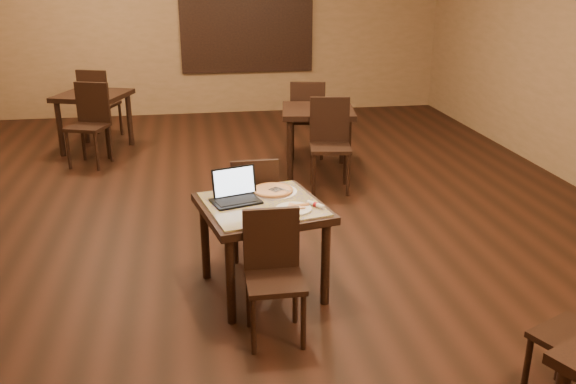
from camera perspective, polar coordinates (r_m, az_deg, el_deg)
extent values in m
plane|color=black|center=(6.58, -3.61, -2.07)|extent=(10.00, 10.00, 0.00)
cube|color=#97714D|center=(11.12, -6.53, 14.99)|extent=(8.00, 0.02, 3.00)
cube|color=#286093|center=(11.12, -3.86, 15.33)|extent=(2.20, 0.04, 1.50)
cube|color=black|center=(11.10, -3.85, 15.32)|extent=(2.34, 0.02, 1.64)
cylinder|color=black|center=(4.50, -5.39, -8.19)|extent=(0.07, 0.07, 0.71)
cylinder|color=black|center=(5.16, -7.77, -4.41)|extent=(0.07, 0.07, 0.71)
cylinder|color=black|center=(4.74, 3.52, -6.61)|extent=(0.07, 0.07, 0.71)
cylinder|color=black|center=(5.37, 0.12, -3.21)|extent=(0.07, 0.07, 0.71)
cube|color=black|center=(4.78, -2.44, -1.54)|extent=(1.09, 1.09, 0.06)
cube|color=#241692|center=(4.76, -2.45, -1.15)|extent=(1.00, 1.00, 0.02)
cylinder|color=black|center=(4.22, -3.25, -12.45)|extent=(0.04, 0.04, 0.43)
cylinder|color=black|center=(4.51, -3.70, -10.12)|extent=(0.04, 0.04, 0.43)
cylinder|color=black|center=(4.26, 1.45, -12.08)|extent=(0.04, 0.04, 0.43)
cylinder|color=black|center=(4.55, 0.67, -9.80)|extent=(0.04, 0.04, 0.43)
cube|color=black|center=(4.26, -1.23, -8.40)|extent=(0.40, 0.40, 0.04)
cube|color=black|center=(4.31, -1.58, -4.37)|extent=(0.40, 0.04, 0.46)
cylinder|color=black|center=(5.79, -1.70, -2.83)|extent=(0.04, 0.04, 0.44)
cylinder|color=black|center=(5.47, -1.17, -4.27)|extent=(0.04, 0.04, 0.44)
cylinder|color=black|center=(5.76, -5.20, -3.06)|extent=(0.04, 0.04, 0.44)
cylinder|color=black|center=(5.44, -4.89, -4.52)|extent=(0.04, 0.04, 0.44)
cube|color=black|center=(5.52, -3.29, -1.35)|extent=(0.42, 0.42, 0.04)
cube|color=black|center=(5.25, -3.11, 0.51)|extent=(0.41, 0.04, 0.47)
cube|color=black|center=(4.79, -4.90, -0.88)|extent=(0.42, 0.35, 0.02)
cube|color=black|center=(4.87, -5.07, 0.96)|extent=(0.36, 0.16, 0.24)
cube|color=silver|center=(4.86, -5.06, 0.97)|extent=(0.33, 0.13, 0.21)
cylinder|color=white|center=(4.62, 0.53, -1.61)|extent=(0.28, 0.28, 0.02)
cylinder|color=silver|center=(5.00, -1.42, 0.05)|extent=(0.40, 0.40, 0.01)
cylinder|color=beige|center=(4.99, -1.42, 0.17)|extent=(0.32, 0.32, 0.02)
torus|color=#BB753C|center=(4.99, -1.42, 0.21)|extent=(0.33, 0.33, 0.02)
cube|color=silver|center=(4.97, -1.16, 0.23)|extent=(0.21, 0.24, 0.01)
cylinder|color=white|center=(4.69, 2.61, -1.19)|extent=(0.12, 0.15, 0.03)
cylinder|color=maroon|center=(4.69, 2.61, -1.19)|extent=(0.05, 0.05, 0.04)
cylinder|color=black|center=(7.49, 0.18, 3.96)|extent=(0.08, 0.08, 0.79)
cylinder|color=black|center=(8.17, 0.14, 5.36)|extent=(0.08, 0.08, 0.79)
cylinder|color=black|center=(7.53, 5.61, 3.95)|extent=(0.08, 0.08, 0.79)
cylinder|color=black|center=(8.21, 5.12, 5.34)|extent=(0.08, 0.08, 0.79)
cube|color=black|center=(7.74, 2.81, 7.58)|extent=(1.02, 1.02, 0.07)
cylinder|color=black|center=(7.01, 2.41, 1.55)|extent=(0.04, 0.04, 0.50)
cylinder|color=black|center=(7.39, 2.27, 2.55)|extent=(0.04, 0.04, 0.50)
cylinder|color=black|center=(7.04, 5.66, 1.55)|extent=(0.04, 0.04, 0.50)
cylinder|color=black|center=(7.41, 5.36, 2.54)|extent=(0.04, 0.04, 0.50)
cube|color=black|center=(7.13, 3.98, 4.14)|extent=(0.53, 0.53, 0.04)
cube|color=black|center=(7.26, 3.91, 6.79)|extent=(0.47, 0.12, 0.53)
cylinder|color=black|center=(8.76, 3.01, 5.38)|extent=(0.04, 0.04, 0.50)
cylinder|color=black|center=(8.38, 3.17, 4.68)|extent=(0.04, 0.04, 0.50)
cylinder|color=black|center=(8.75, 0.39, 5.38)|extent=(0.04, 0.04, 0.50)
cylinder|color=black|center=(8.36, 0.42, 4.68)|extent=(0.04, 0.04, 0.50)
cube|color=black|center=(8.49, 1.77, 6.81)|extent=(0.53, 0.53, 0.04)
cube|color=black|center=(8.22, 1.84, 8.42)|extent=(0.47, 0.12, 0.53)
cylinder|color=black|center=(9.07, -20.56, 5.57)|extent=(0.08, 0.08, 0.79)
cylinder|color=black|center=(9.67, -18.47, 6.67)|extent=(0.08, 0.08, 0.79)
cylinder|color=black|center=(8.73, -16.51, 5.50)|extent=(0.08, 0.08, 0.79)
cylinder|color=black|center=(9.36, -14.61, 6.62)|extent=(0.08, 0.08, 0.79)
cube|color=black|center=(9.12, -17.81, 8.58)|extent=(1.14, 1.14, 0.07)
cylinder|color=black|center=(8.47, -19.87, 3.67)|extent=(0.04, 0.04, 0.50)
cylinder|color=black|center=(8.81, -18.61, 4.42)|extent=(0.04, 0.04, 0.50)
cylinder|color=black|center=(8.28, -17.46, 3.58)|extent=(0.04, 0.04, 0.50)
cylinder|color=black|center=(8.63, -16.26, 4.35)|extent=(0.04, 0.04, 0.50)
cube|color=black|center=(8.48, -18.25, 5.78)|extent=(0.60, 0.60, 0.04)
cube|color=black|center=(8.60, -17.81, 8.00)|extent=(0.45, 0.20, 0.53)
cylinder|color=black|center=(10.02, -15.40, 6.57)|extent=(0.04, 0.04, 0.50)
cylinder|color=black|center=(9.67, -16.39, 6.00)|extent=(0.04, 0.04, 0.50)
cylinder|color=black|center=(10.20, -17.44, 6.60)|extent=(0.04, 0.04, 0.50)
cylinder|color=black|center=(9.85, -18.49, 6.03)|extent=(0.04, 0.04, 0.50)
cube|color=black|center=(9.87, -17.09, 7.84)|extent=(0.60, 0.60, 0.04)
cube|color=black|center=(9.64, -17.83, 9.23)|extent=(0.45, 0.20, 0.53)
cylinder|color=black|center=(4.33, 24.25, -13.34)|extent=(0.04, 0.04, 0.45)
cylinder|color=black|center=(4.07, 21.40, -15.20)|extent=(0.04, 0.04, 0.45)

